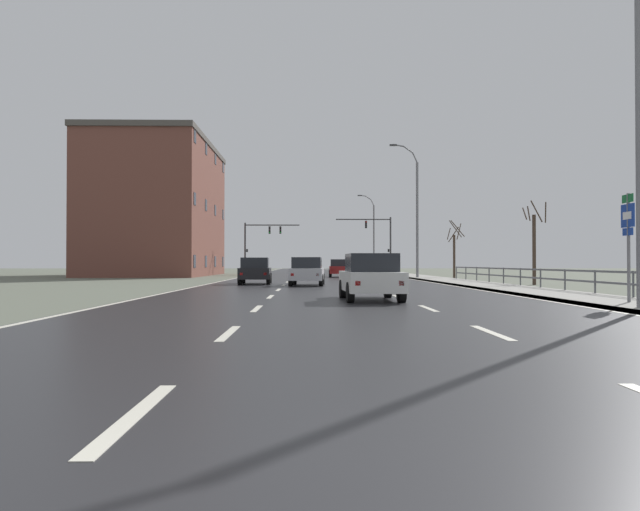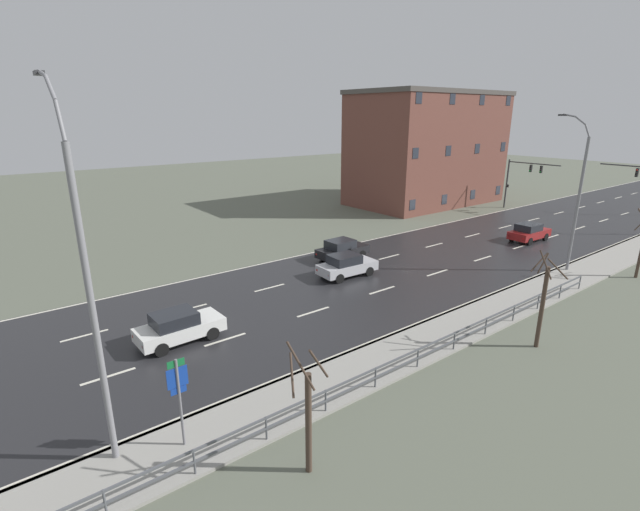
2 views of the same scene
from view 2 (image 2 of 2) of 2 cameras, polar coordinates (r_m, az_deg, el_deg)
The scene contains 14 objects.
ground_plane at distance 45.04m, azimuth 22.99°, elevation 2.19°, with size 160.00×160.00×0.12m.
road_asphalt_strip at distance 55.59m, azimuth 29.26°, elevation 4.08°, with size 14.00×120.00×0.03m.
guardrail at distance 19.65m, azimuth 9.70°, elevation -13.24°, with size 0.07×32.97×1.00m.
street_lamp_foreground at distance 14.68m, azimuth -27.04°, elevation -3.97°, with size 2.86×0.24×11.84m.
street_lamp_midground at distance 35.53m, azimuth 29.50°, elevation 6.37°, with size 2.28×0.24×10.66m.
highway_sign at distance 15.84m, azimuth -17.26°, elevation -16.04°, with size 0.09×0.68×3.29m.
traffic_signal_left at distance 57.24m, azimuth 23.82°, elevation 9.16°, with size 6.00×0.36×5.63m.
car_distant at distance 30.93m, azimuth 3.34°, elevation -1.22°, with size 2.01×4.19×1.57m.
car_near_right at distance 34.53m, azimuth 2.79°, elevation 0.77°, with size 1.95×4.16×1.57m.
car_near_left at distance 43.58m, azimuth 24.72°, elevation 2.68°, with size 1.91×4.14×1.57m.
car_far_left at distance 23.24m, azimuth -17.28°, elevation -8.50°, with size 1.94×4.16×1.57m.
brick_building at distance 58.35m, azimuth 13.24°, elevation 12.94°, with size 10.64×18.84×13.25m.
bare_tree_near at distance 14.37m, azimuth -1.52°, elevation -19.56°, with size 1.24×1.19×4.60m.
bare_tree_mid at distance 23.51m, azimuth 26.12°, elevation -5.25°, with size 1.43×1.51×4.82m.
Camera 2 is at (21.12, 9.67, 10.61)m, focal length 25.54 mm.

